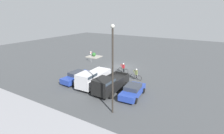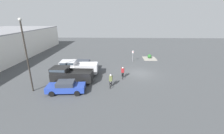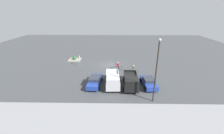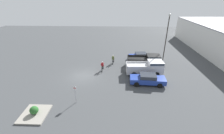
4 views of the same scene
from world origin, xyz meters
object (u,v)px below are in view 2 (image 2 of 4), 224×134
at_px(sedan_0, 66,87).
at_px(cyclist_0, 123,72).
at_px(sedan_1, 83,64).
at_px(pickup_truck_0, 69,75).
at_px(fire_lane_sign, 133,55).
at_px(shrub, 149,56).
at_px(pickup_truck_1, 77,67).
at_px(cyclist_1, 111,80).
at_px(lamppost, 26,52).

bearing_deg(sedan_0, cyclist_0, -55.12).
bearing_deg(sedan_1, pickup_truck_0, 173.77).
xyz_separation_m(fire_lane_sign, shrub, (2.06, -3.69, -0.79)).
relative_size(pickup_truck_1, fire_lane_sign, 2.43).
bearing_deg(sedan_1, cyclist_1, -143.71).
distance_m(sedan_0, cyclist_1, 5.37).
bearing_deg(shrub, sedan_0, 139.56).
xyz_separation_m(sedan_0, lamppost, (0.25, 4.05, 4.03)).
bearing_deg(fire_lane_sign, cyclist_1, 160.73).
distance_m(pickup_truck_0, sedan_1, 5.63).
xyz_separation_m(fire_lane_sign, lamppost, (-12.44, 12.94, 3.38)).
relative_size(pickup_truck_0, shrub, 6.45).
height_order(pickup_truck_0, lamppost, lamppost).
distance_m(sedan_0, cyclist_0, 8.14).
relative_size(cyclist_0, fire_lane_sign, 0.84).
height_order(pickup_truck_1, cyclist_0, pickup_truck_1).
distance_m(cyclist_1, shrub, 14.99).
relative_size(sedan_0, cyclist_0, 2.35).
distance_m(cyclist_1, fire_lane_sign, 11.58).
xyz_separation_m(pickup_truck_1, fire_lane_sign, (7.11, -9.00, 0.22)).
height_order(cyclist_0, shrub, cyclist_0).
height_order(sedan_0, lamppost, lamppost).
height_order(pickup_truck_0, cyclist_1, pickup_truck_0).
bearing_deg(cyclist_0, lamppost, 112.33).
bearing_deg(cyclist_1, sedan_1, 36.29).
bearing_deg(shrub, sedan_1, 117.17).
relative_size(sedan_1, shrub, 5.75).
height_order(pickup_truck_1, shrub, pickup_truck_1).
bearing_deg(pickup_truck_0, pickup_truck_1, -6.08).
xyz_separation_m(cyclist_1, fire_lane_sign, (10.92, -3.82, 0.56)).
bearing_deg(pickup_truck_1, sedan_0, -178.84).
distance_m(pickup_truck_1, lamppost, 7.55).
bearing_deg(lamppost, pickup_truck_0, -54.86).
xyz_separation_m(sedan_1, shrub, (6.35, -12.37, -0.17)).
bearing_deg(sedan_1, lamppost, 152.44).
distance_m(pickup_truck_1, fire_lane_sign, 11.47).
xyz_separation_m(cyclist_0, shrub, (10.10, -5.90, -0.21)).
distance_m(pickup_truck_0, shrub, 17.64).
xyz_separation_m(pickup_truck_0, shrub, (11.94, -12.98, -0.52)).
bearing_deg(fire_lane_sign, cyclist_0, 164.63).
xyz_separation_m(pickup_truck_1, sedan_1, (2.81, -0.32, -0.40)).
bearing_deg(shrub, cyclist_1, 149.96).
distance_m(pickup_truck_0, cyclist_1, 5.58).
bearing_deg(pickup_truck_0, lamppost, 125.14).
relative_size(sedan_1, cyclist_0, 2.55).
bearing_deg(shrub, pickup_truck_1, 125.85).
xyz_separation_m(sedan_0, cyclist_0, (4.65, -6.68, 0.08)).
relative_size(cyclist_0, cyclist_1, 1.03).
relative_size(pickup_truck_1, cyclist_1, 2.99).
relative_size(pickup_truck_0, lamppost, 0.65).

